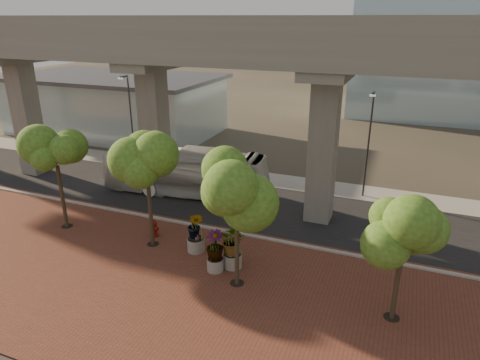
% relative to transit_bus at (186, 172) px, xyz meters
% --- Properties ---
extents(ground, '(160.00, 160.00, 0.00)m').
position_rel_transit_bus_xyz_m(ground, '(3.98, -2.54, -1.68)').
color(ground, '#373428').
rests_on(ground, ground).
extents(brick_plaza, '(70.00, 13.00, 0.06)m').
position_rel_transit_bus_xyz_m(brick_plaza, '(3.98, -10.54, -1.65)').
color(brick_plaza, brown).
rests_on(brick_plaza, ground).
extents(asphalt_road, '(90.00, 8.00, 0.04)m').
position_rel_transit_bus_xyz_m(asphalt_road, '(3.98, -0.54, -1.66)').
color(asphalt_road, black).
rests_on(asphalt_road, ground).
extents(curb_strip, '(70.00, 0.25, 0.16)m').
position_rel_transit_bus_xyz_m(curb_strip, '(3.98, -4.54, -1.60)').
color(curb_strip, '#9F9C94').
rests_on(curb_strip, ground).
extents(far_sidewalk, '(90.00, 3.00, 0.06)m').
position_rel_transit_bus_xyz_m(far_sidewalk, '(3.98, 4.96, -1.65)').
color(far_sidewalk, '#9F9C94').
rests_on(far_sidewalk, ground).
extents(transit_viaduct, '(72.00, 5.60, 12.40)m').
position_rel_transit_bus_xyz_m(transit_viaduct, '(3.98, -0.54, 5.60)').
color(transit_viaduct, gray).
rests_on(transit_viaduct, ground).
extents(station_pavilion, '(23.00, 13.00, 6.30)m').
position_rel_transit_bus_xyz_m(station_pavilion, '(-16.02, 13.46, 1.53)').
color(station_pavilion, silver).
rests_on(station_pavilion, ground).
extents(transit_bus, '(12.32, 4.10, 3.37)m').
position_rel_transit_bus_xyz_m(transit_bus, '(0.00, 0.00, 0.00)').
color(transit_bus, silver).
rests_on(transit_bus, ground).
extents(fire_hydrant, '(0.53, 0.48, 1.07)m').
position_rel_transit_bus_xyz_m(fire_hydrant, '(1.41, -6.60, -1.11)').
color(fire_hydrant, maroon).
rests_on(fire_hydrant, ground).
extents(planter_front, '(2.17, 2.17, 2.38)m').
position_rel_transit_bus_xyz_m(planter_front, '(7.03, -7.97, -0.18)').
color(planter_front, '#AFAA9E').
rests_on(planter_front, ground).
extents(planter_right, '(2.11, 2.11, 2.25)m').
position_rel_transit_bus_xyz_m(planter_right, '(6.34, -8.61, -0.26)').
color(planter_right, gray).
rests_on(planter_right, ground).
extents(planter_left, '(2.16, 2.16, 2.37)m').
position_rel_transit_bus_xyz_m(planter_left, '(4.51, -7.22, -0.18)').
color(planter_left, gray).
rests_on(planter_left, ground).
extents(street_tree_far_west, '(3.57, 3.57, 6.69)m').
position_rel_transit_bus_xyz_m(street_tree_far_west, '(-4.37, -7.55, 3.41)').
color(street_tree_far_west, '#493B29').
rests_on(street_tree_far_west, ground).
extents(street_tree_near_west, '(3.85, 3.85, 6.75)m').
position_rel_transit_bus_xyz_m(street_tree_near_west, '(1.86, -7.49, 3.35)').
color(street_tree_near_west, '#493B29').
rests_on(street_tree_near_west, ground).
extents(street_tree_near_east, '(4.14, 4.14, 6.63)m').
position_rel_transit_bus_xyz_m(street_tree_near_east, '(7.82, -9.28, 3.11)').
color(street_tree_near_east, '#493B29').
rests_on(street_tree_near_east, ground).
extents(street_tree_far_east, '(3.80, 3.80, 6.08)m').
position_rel_transit_bus_xyz_m(street_tree_far_east, '(15.05, -9.17, 2.70)').
color(street_tree_far_east, '#493B29').
rests_on(street_tree_far_east, ground).
extents(streetlamp_west, '(0.38, 1.12, 7.73)m').
position_rel_transit_bus_xyz_m(streetlamp_west, '(-7.67, 4.46, 2.83)').
color(streetlamp_west, '#323238').
rests_on(streetlamp_west, ground).
extents(streetlamp_east, '(0.38, 1.11, 7.64)m').
position_rel_transit_bus_xyz_m(streetlamp_east, '(12.25, 4.24, 2.78)').
color(streetlamp_east, '#292A2E').
rests_on(streetlamp_east, ground).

